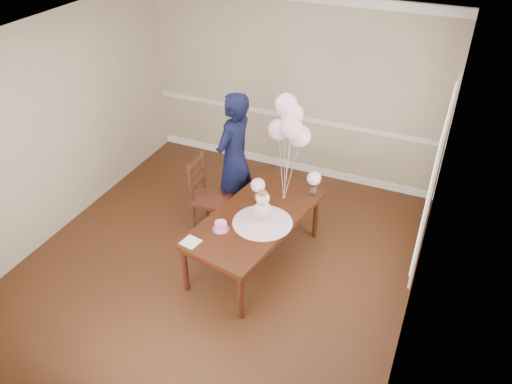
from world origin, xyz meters
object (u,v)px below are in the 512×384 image
object	(u,v)px
dining_table_top	(255,218)
birthday_cake	(221,226)
woman	(234,158)
dining_chair_seat	(212,199)

from	to	relation	value
dining_table_top	birthday_cake	distance (m)	0.45
birthday_cake	woman	distance (m)	1.22
birthday_cake	dining_chair_seat	world-z (taller)	birthday_cake
dining_chair_seat	woman	bearing A→B (deg)	65.70
dining_chair_seat	woman	xyz separation A→B (m)	(0.16, 0.37, 0.45)
dining_table_top	woman	size ratio (longest dim) A/B	1.01
dining_table_top	dining_chair_seat	world-z (taller)	dining_table_top
dining_table_top	woman	world-z (taller)	woman
birthday_cake	woman	bearing A→B (deg)	108.39
birthday_cake	woman	xyz separation A→B (m)	(-0.38, 1.15, 0.17)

